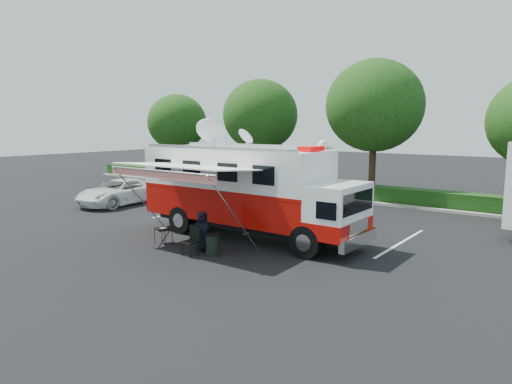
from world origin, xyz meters
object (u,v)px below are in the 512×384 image
white_suv (121,204)px  trash_bin (212,244)px  folding_table (163,230)px  command_truck (247,189)px

white_suv → trash_bin: 12.61m
white_suv → trash_bin: bearing=-25.8°
white_suv → folding_table: (9.06, -4.68, 0.58)m
white_suv → trash_bin: size_ratio=6.95×
trash_bin → white_suv: bearing=158.3°
white_suv → folding_table: size_ratio=6.13×
command_truck → folding_table: size_ratio=11.36×
command_truck → trash_bin: command_truck is taller
white_suv → command_truck: bearing=-13.2°
white_suv → folding_table: bearing=-31.4°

